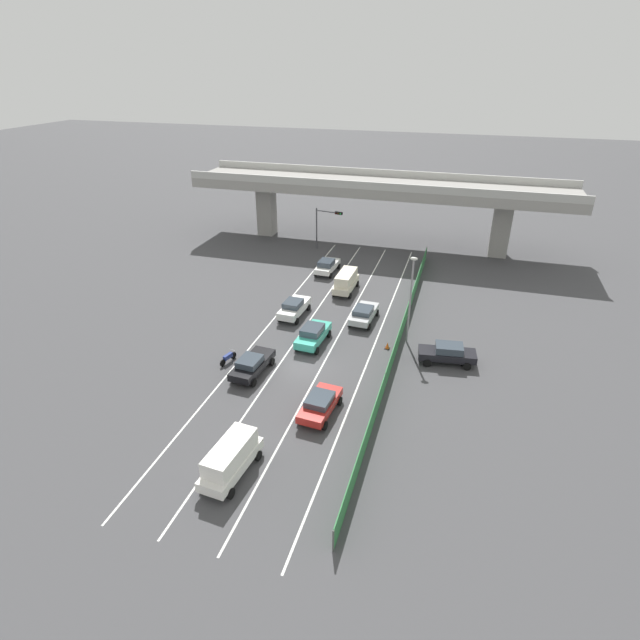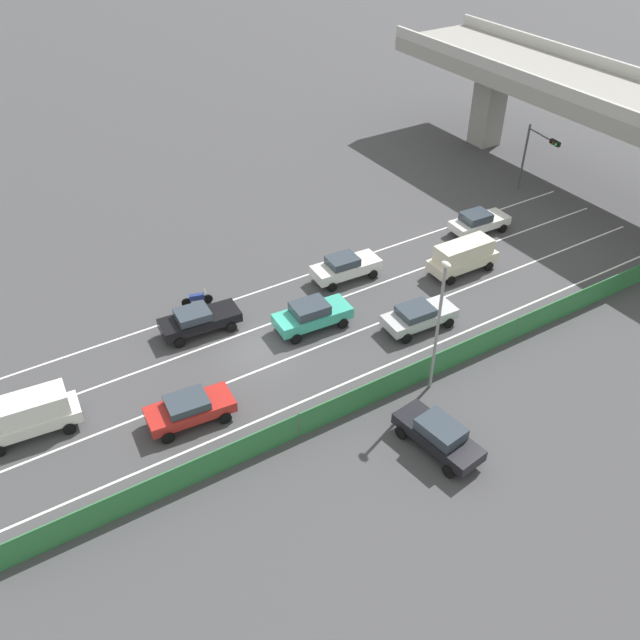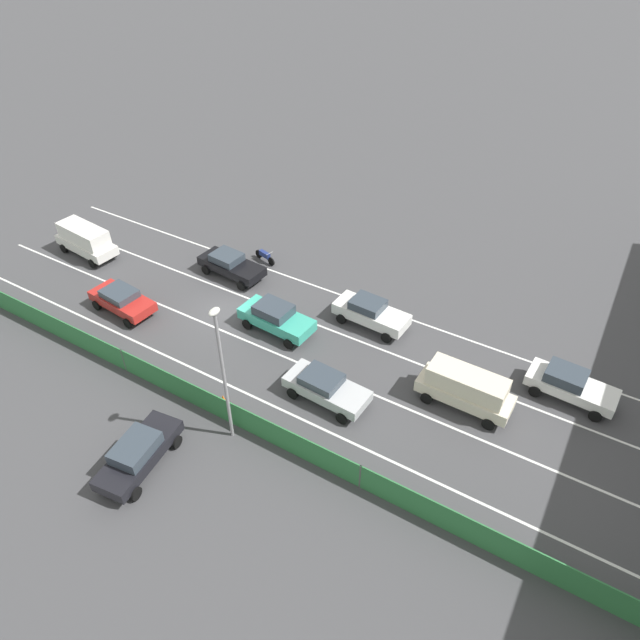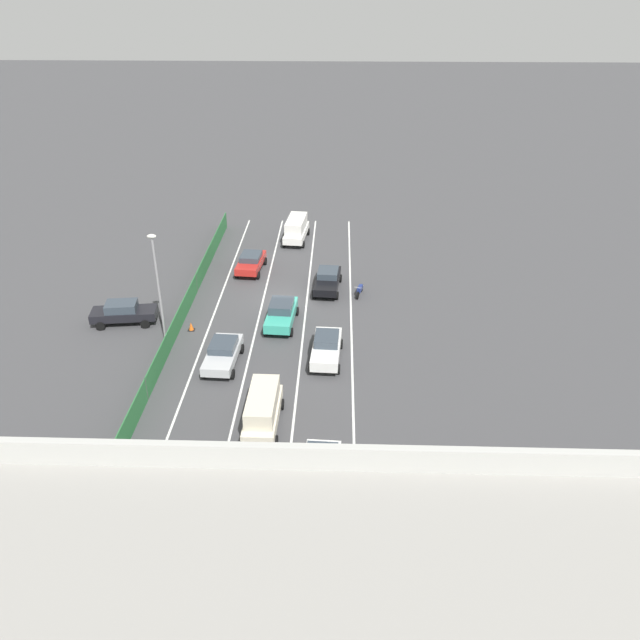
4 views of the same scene
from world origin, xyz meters
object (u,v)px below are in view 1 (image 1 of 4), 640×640
object	(u,v)px
car_taxi_teal	(313,334)
motorcycle	(228,358)
car_hatchback_white	(294,307)
traffic_light	(325,221)
car_sedan_silver	(364,313)
traffic_cone	(387,346)
car_sedan_red	(320,404)
car_van_white	(231,458)
street_lamp	(411,293)
car_sedan_white	(327,266)
car_van_cream	(346,281)
car_sedan_black	(252,364)
parked_sedan_dark	(448,353)

from	to	relation	value
car_taxi_teal	motorcycle	world-z (taller)	car_taxi_teal
car_hatchback_white	traffic_light	bearing A→B (deg)	97.09
car_sedan_silver	traffic_cone	world-z (taller)	car_sedan_silver
car_sedan_red	car_van_white	bearing A→B (deg)	-115.84
traffic_light	street_lamp	world-z (taller)	street_lamp
car_hatchback_white	traffic_light	size ratio (longest dim) A/B	0.87
car_sedan_red	street_lamp	size ratio (longest dim) A/B	0.57
car_hatchback_white	traffic_light	xyz separation A→B (m)	(-2.38, 19.16, 2.89)
car_sedan_red	motorcycle	distance (m)	10.09
car_sedan_white	car_hatchback_white	size ratio (longest dim) A/B	0.98
street_lamp	car_van_cream	bearing A→B (deg)	130.76
car_sedan_silver	car_hatchback_white	size ratio (longest dim) A/B	0.98
car_taxi_teal	street_lamp	distance (m)	9.04
car_van_white	car_sedan_silver	bearing A→B (deg)	81.23
motorcycle	car_sedan_silver	bearing A→B (deg)	48.60
car_van_cream	traffic_light	size ratio (longest dim) A/B	0.91
car_sedan_black	car_sedan_white	bearing A→B (deg)	90.36
car_sedan_red	parked_sedan_dark	xyz separation A→B (m)	(7.99, 9.39, 0.05)
car_van_cream	car_taxi_teal	bearing A→B (deg)	-90.14
car_van_white	car_taxi_teal	xyz separation A→B (m)	(0.01, 16.21, -0.30)
car_van_white	car_sedan_red	world-z (taller)	car_van_white
car_hatchback_white	parked_sedan_dark	bearing A→B (deg)	-16.65
traffic_light	traffic_cone	bearing A→B (deg)	-62.02
car_sedan_black	car_van_cream	size ratio (longest dim) A/B	0.99
car_taxi_teal	traffic_light	distance (m)	24.58
car_sedan_black	car_sedan_white	size ratio (longest dim) A/B	1.06
car_taxi_teal	car_hatchback_white	size ratio (longest dim) A/B	1.01
car_sedan_red	car_sedan_white	distance (m)	26.22
car_sedan_silver	car_sedan_white	distance (m)	12.65
car_hatchback_white	street_lamp	bearing A→B (deg)	-9.63
car_van_cream	car_taxi_teal	world-z (taller)	car_van_cream
car_sedan_white	traffic_light	bearing A→B (deg)	107.51
car_sedan_red	parked_sedan_dark	size ratio (longest dim) A/B	0.94
car_sedan_silver	car_sedan_black	world-z (taller)	car_sedan_black
car_taxi_teal	car_sedan_white	bearing A→B (deg)	101.62
car_hatchback_white	car_sedan_black	bearing A→B (deg)	-89.18
car_sedan_white	traffic_cone	distance (m)	17.96
car_taxi_teal	street_lamp	bearing A→B (deg)	19.12
car_sedan_black	car_taxi_teal	distance (m)	6.67
car_sedan_black	car_van_white	size ratio (longest dim) A/B	0.96
car_sedan_black	car_taxi_teal	xyz separation A→B (m)	(3.18, 5.86, 0.08)
parked_sedan_dark	traffic_light	xyz separation A→B (m)	(-17.08, 23.55, 2.90)
car_sedan_silver	car_sedan_white	xyz separation A→B (m)	(-6.64, 10.77, 0.04)
car_van_cream	traffic_light	distance (m)	13.61
parked_sedan_dark	street_lamp	distance (m)	5.81
car_taxi_teal	motorcycle	distance (m)	7.55
car_van_white	car_sedan_black	bearing A→B (deg)	107.01
car_sedan_white	street_lamp	xyz separation A→B (m)	(11.08, -13.45, 3.81)
car_van_cream	car_sedan_silver	bearing A→B (deg)	-62.42
car_sedan_silver	car_van_white	xyz separation A→B (m)	(-3.33, -21.59, 0.39)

